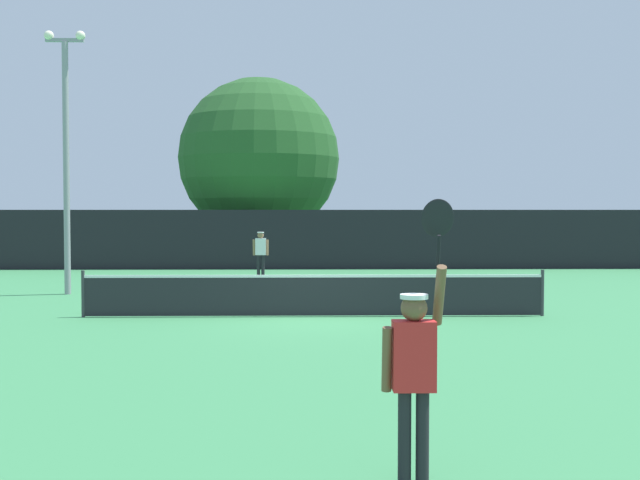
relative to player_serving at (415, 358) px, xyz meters
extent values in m
plane|color=#387F4C|center=(-0.77, 11.12, -1.13)|extent=(120.00, 120.00, 0.00)
cube|color=#232328|center=(-0.77, 11.12, -0.66)|extent=(10.57, 0.03, 0.91)
cube|color=white|center=(-0.77, 11.12, -0.20)|extent=(10.57, 0.04, 0.06)
cylinder|color=#333338|center=(-6.06, 11.12, -0.60)|extent=(0.08, 0.08, 1.07)
cylinder|color=#333338|center=(4.52, 11.12, -0.60)|extent=(0.08, 0.08, 1.07)
cube|color=black|center=(-0.77, 25.62, 0.09)|extent=(38.01, 0.12, 2.45)
cube|color=red|center=(-0.01, -0.01, 0.03)|extent=(0.38, 0.22, 0.63)
sphere|color=brown|center=(-0.01, -0.01, 0.45)|extent=(0.24, 0.24, 0.24)
cylinder|color=white|center=(-0.01, -0.01, 0.55)|extent=(0.25, 0.25, 0.04)
cylinder|color=black|center=(-0.09, -0.01, -0.71)|extent=(0.12, 0.12, 0.85)
cylinder|color=black|center=(0.07, -0.01, -0.71)|extent=(0.12, 0.12, 0.85)
cylinder|color=brown|center=(-0.25, -0.01, -0.01)|extent=(0.09, 0.18, 0.60)
cylinder|color=brown|center=(0.23, 0.08, 0.55)|extent=(0.09, 0.33, 0.57)
cylinder|color=black|center=(0.23, 0.14, 0.96)|extent=(0.04, 0.11, 0.28)
ellipsoid|color=black|center=(0.23, 0.20, 1.25)|extent=(0.30, 0.13, 0.36)
cube|color=white|center=(-2.58, 21.54, -0.01)|extent=(0.38, 0.22, 0.61)
sphere|color=#8C6647|center=(-2.58, 21.54, 0.40)|extent=(0.23, 0.23, 0.23)
cylinder|color=white|center=(-2.58, 21.54, 0.50)|extent=(0.24, 0.24, 0.04)
cylinder|color=black|center=(-2.66, 21.54, -0.72)|extent=(0.12, 0.12, 0.82)
cylinder|color=black|center=(-2.50, 21.54, -0.72)|extent=(0.12, 0.12, 0.82)
cylinder|color=#8C6647|center=(-2.82, 21.54, -0.04)|extent=(0.09, 0.17, 0.58)
cylinder|color=#8C6647|center=(-2.34, 21.54, -0.04)|extent=(0.09, 0.16, 0.58)
sphere|color=#CCE033|center=(-3.10, 13.08, -1.10)|extent=(0.07, 0.07, 0.07)
cylinder|color=gray|center=(-7.88, 16.04, 2.51)|extent=(0.18, 0.18, 7.28)
cube|color=gray|center=(-7.88, 16.04, 6.20)|extent=(1.10, 0.10, 0.10)
sphere|color=#F2EDCC|center=(-8.33, 16.04, 6.33)|extent=(0.28, 0.28, 0.28)
sphere|color=#F2EDCC|center=(-7.43, 16.04, 6.33)|extent=(0.28, 0.28, 0.28)
cylinder|color=brown|center=(-3.10, 29.66, -0.11)|extent=(0.56, 0.56, 2.04)
sphere|color=#235123|center=(-3.10, 29.66, 3.69)|extent=(7.42, 7.42, 7.42)
cube|color=black|center=(-3.23, 33.31, -0.53)|extent=(2.05, 4.27, 0.90)
cube|color=#2D333D|center=(-3.23, 33.01, 0.24)|extent=(1.78, 2.26, 0.64)
cylinder|color=black|center=(-4.08, 34.71, -0.83)|extent=(0.22, 0.60, 0.60)
cylinder|color=black|center=(-2.38, 34.71, -0.83)|extent=(0.22, 0.60, 0.60)
cylinder|color=black|center=(-4.08, 31.91, -0.83)|extent=(0.22, 0.60, 0.60)
cylinder|color=black|center=(-2.38, 31.91, -0.83)|extent=(0.22, 0.60, 0.60)
cube|color=white|center=(5.92, 32.60, -0.53)|extent=(2.18, 4.32, 0.90)
cube|color=#2D333D|center=(5.92, 32.30, 0.24)|extent=(1.84, 2.31, 0.64)
cylinder|color=black|center=(5.07, 34.00, -0.83)|extent=(0.22, 0.60, 0.60)
cylinder|color=black|center=(6.77, 34.00, -0.83)|extent=(0.22, 0.60, 0.60)
cylinder|color=black|center=(5.07, 31.20, -0.83)|extent=(0.22, 0.60, 0.60)
cylinder|color=black|center=(6.77, 31.20, -0.83)|extent=(0.22, 0.60, 0.60)
cube|color=navy|center=(9.71, 34.03, -0.53)|extent=(2.31, 4.37, 0.90)
cube|color=#2D333D|center=(9.71, 33.73, 0.24)|extent=(1.91, 2.36, 0.64)
cylinder|color=black|center=(8.86, 35.43, -0.83)|extent=(0.22, 0.60, 0.60)
cylinder|color=black|center=(10.56, 35.43, -0.83)|extent=(0.22, 0.60, 0.60)
cylinder|color=black|center=(8.86, 32.63, -0.83)|extent=(0.22, 0.60, 0.60)
cylinder|color=black|center=(10.56, 32.63, -0.83)|extent=(0.22, 0.60, 0.60)
camera|label=1|loc=(-0.98, -6.97, 1.33)|focal=44.34mm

